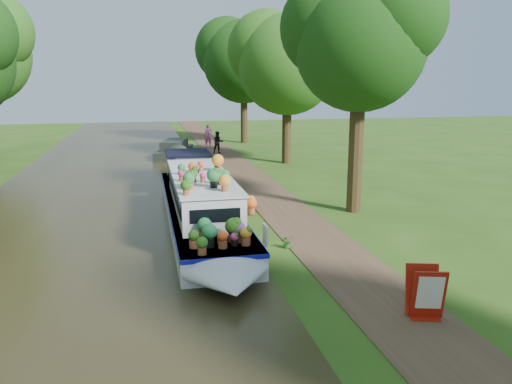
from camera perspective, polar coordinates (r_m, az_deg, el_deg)
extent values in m
plane|color=#274912|center=(15.97, 2.72, -5.62)|extent=(100.00, 100.00, 0.00)
cube|color=black|center=(15.57, -19.27, -6.77)|extent=(10.00, 100.00, 0.02)
cube|color=#4A3322|center=(16.31, 6.81, -5.25)|extent=(2.20, 100.00, 0.03)
cube|color=silver|center=(18.12, -6.51, -2.18)|extent=(2.20, 12.00, 0.75)
cube|color=#0F128E|center=(18.04, -6.54, -1.21)|extent=(2.24, 12.04, 0.12)
cube|color=silver|center=(17.14, -6.30, 0.07)|extent=(1.80, 7.00, 1.05)
cube|color=silver|center=(17.03, -6.34, 1.89)|extent=(1.90, 7.10, 0.06)
cube|color=black|center=(17.24, -3.30, 0.45)|extent=(0.03, 6.40, 0.38)
cube|color=black|center=(17.05, -9.34, 0.17)|extent=(0.03, 6.40, 0.38)
cube|color=black|center=(22.03, -7.82, 4.44)|extent=(1.90, 2.40, 0.10)
cube|color=white|center=(12.99, 1.06, -4.93)|extent=(0.04, 0.45, 0.55)
imported|color=#225015|center=(15.03, -7.35, 1.25)|extent=(0.22, 0.19, 0.36)
imported|color=#225015|center=(16.62, -4.50, 2.42)|extent=(0.29, 0.29, 0.37)
cylinder|color=#2E210F|center=(19.48, 11.32, 4.33)|extent=(0.56, 0.56, 4.55)
sphere|color=#10330C|center=(19.33, 11.84, 16.00)|extent=(4.80, 4.80, 4.80)
sphere|color=#10330C|center=(19.19, 15.66, 18.73)|extent=(3.60, 3.60, 3.60)
sphere|color=#10330C|center=(19.85, 8.56, 18.11)|extent=(3.84, 3.84, 3.84)
cylinder|color=#2E210F|center=(30.98, 3.52, 6.85)|extent=(0.56, 0.56, 3.85)
sphere|color=#225015|center=(30.85, 3.63, 14.31)|extent=(6.00, 6.00, 6.00)
sphere|color=#225015|center=(30.41, 6.41, 16.55)|extent=(4.50, 4.50, 4.50)
sphere|color=#225015|center=(31.64, 1.20, 15.92)|extent=(4.80, 4.80, 4.80)
cylinder|color=#2E210F|center=(41.52, -1.37, 8.54)|extent=(0.56, 0.56, 4.20)
sphere|color=#10330C|center=(41.45, -1.41, 14.63)|extent=(6.60, 6.60, 6.60)
sphere|color=#10330C|center=(40.83, 0.76, 16.52)|extent=(4.95, 4.95, 4.95)
sphere|color=#10330C|center=(42.42, -3.32, 15.91)|extent=(5.28, 5.28, 5.28)
cube|color=black|center=(34.36, -9.32, 4.50)|extent=(2.99, 5.48, 0.52)
cube|color=black|center=(33.86, -9.31, 5.35)|extent=(2.07, 3.28, 0.61)
cube|color=#A2190B|center=(11.62, 18.59, -13.23)|extent=(0.73, 0.65, 0.03)
cube|color=#A2190B|center=(11.29, 19.14, -11.01)|extent=(0.74, 0.46, 1.11)
cube|color=#A2190B|center=(11.50, 18.43, -10.51)|extent=(0.74, 0.46, 1.11)
cube|color=white|center=(11.24, 19.28, -10.83)|extent=(0.57, 0.32, 0.77)
imported|color=#E65E88|center=(38.62, -5.48, 6.43)|extent=(0.73, 0.57, 1.77)
imported|color=black|center=(35.18, -4.36, 5.67)|extent=(0.78, 0.62, 1.55)
imported|color=#25651E|center=(15.27, 3.61, -5.68)|extent=(0.41, 0.36, 0.41)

